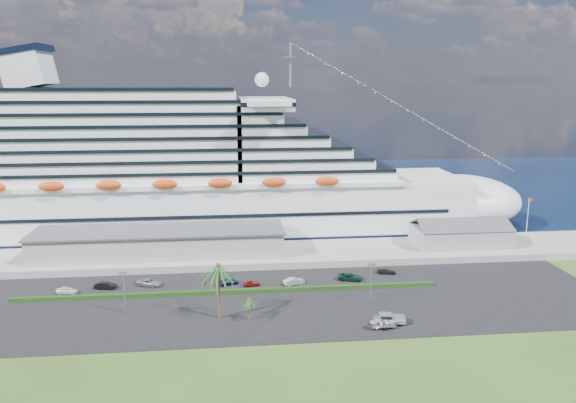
{
  "coord_description": "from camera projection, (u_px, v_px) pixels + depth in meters",
  "views": [
    {
      "loc": [
        -7.68,
        -95.23,
        43.82
      ],
      "look_at": [
        5.7,
        30.0,
        16.55
      ],
      "focal_mm": 35.0,
      "sensor_mm": 36.0,
      "label": 1
    }
  ],
  "objects": [
    {
      "name": "parked_car_6",
      "position": [
        350.0,
        277.0,
        125.1
      ],
      "size": [
        5.97,
        4.05,
        1.52
      ],
      "primitive_type": "imported",
      "rotation": [
        0.0,
        0.0,
        1.27
      ],
      "color": "#0C3221",
      "rests_on": "asphalt_lot"
    },
    {
      "name": "terminal_building",
      "position": [
        160.0,
        242.0,
        137.83
      ],
      "size": [
        61.0,
        15.0,
        6.3
      ],
      "color": "gray",
      "rests_on": "wharf"
    },
    {
      "name": "water",
      "position": [
        248.0,
        190.0,
        228.95
      ],
      "size": [
        420.0,
        160.0,
        0.02
      ],
      "primitive_type": "cube",
      "color": "black",
      "rests_on": "ground"
    },
    {
      "name": "ground",
      "position": [
        274.0,
        325.0,
        102.62
      ],
      "size": [
        420.0,
        420.0,
        0.0
      ],
      "primitive_type": "plane",
      "color": "#304A18",
      "rests_on": "ground"
    },
    {
      "name": "parked_car_5",
      "position": [
        294.0,
        281.0,
        122.39
      ],
      "size": [
        4.95,
        3.01,
        1.54
      ],
      "primitive_type": "imported",
      "rotation": [
        0.0,
        0.0,
        1.89
      ],
      "color": "#A9ABB0",
      "rests_on": "asphalt_lot"
    },
    {
      "name": "wharf",
      "position": [
        261.0,
        254.0,
        141.3
      ],
      "size": [
        240.0,
        20.0,
        1.8
      ],
      "primitive_type": "cube",
      "color": "gray",
      "rests_on": "ground"
    },
    {
      "name": "hedge",
      "position": [
        230.0,
        292.0,
        117.22
      ],
      "size": [
        88.0,
        1.1,
        0.9
      ],
      "primitive_type": "cube",
      "color": "black",
      "rests_on": "asphalt_lot"
    },
    {
      "name": "cruise_ship",
      "position": [
        180.0,
        178.0,
        159.04
      ],
      "size": [
        191.0,
        38.0,
        54.0
      ],
      "color": "silver",
      "rests_on": "ground"
    },
    {
      "name": "palm_short",
      "position": [
        249.0,
        302.0,
        103.8
      ],
      "size": [
        3.53,
        3.53,
        4.56
      ],
      "color": "#47301E",
      "rests_on": "ground"
    },
    {
      "name": "parked_car_7",
      "position": [
        386.0,
        271.0,
        129.28
      ],
      "size": [
        4.51,
        2.44,
        1.24
      ],
      "primitive_type": "imported",
      "rotation": [
        0.0,
        0.0,
        1.4
      ],
      "color": "black",
      "rests_on": "asphalt_lot"
    },
    {
      "name": "port_shed",
      "position": [
        461.0,
        235.0,
        145.96
      ],
      "size": [
        24.0,
        12.31,
        7.37
      ],
      "color": "gray",
      "rests_on": "wharf"
    },
    {
      "name": "parked_car_3",
      "position": [
        228.0,
        282.0,
        122.28
      ],
      "size": [
        5.1,
        3.55,
        1.37
      ],
      "primitive_type": "imported",
      "rotation": [
        0.0,
        0.0,
        1.95
      ],
      "color": "#10113A",
      "rests_on": "asphalt_lot"
    },
    {
      "name": "palm_tall",
      "position": [
        219.0,
        272.0,
        103.52
      ],
      "size": [
        8.82,
        8.82,
        11.13
      ],
      "color": "#47301E",
      "rests_on": "ground"
    },
    {
      "name": "lamp_post_right",
      "position": [
        371.0,
        278.0,
        111.34
      ],
      "size": [
        1.6,
        0.35,
        8.27
      ],
      "color": "gray",
      "rests_on": "asphalt_lot"
    },
    {
      "name": "boat_trailer",
      "position": [
        383.0,
        323.0,
        100.62
      ],
      "size": [
        5.73,
        3.71,
        1.65
      ],
      "color": "gray",
      "rests_on": "asphalt_lot"
    },
    {
      "name": "parked_car_2",
      "position": [
        149.0,
        282.0,
        121.77
      ],
      "size": [
        5.96,
        4.33,
        1.51
      ],
      "primitive_type": "imported",
      "rotation": [
        0.0,
        0.0,
        1.19
      ],
      "color": "gray",
      "rests_on": "asphalt_lot"
    },
    {
      "name": "pickup_truck",
      "position": [
        389.0,
        318.0,
        102.46
      ],
      "size": [
        6.01,
        2.96,
        2.02
      ],
      "color": "black",
      "rests_on": "asphalt_lot"
    },
    {
      "name": "lamp_post_left",
      "position": [
        124.0,
        288.0,
        106.35
      ],
      "size": [
        1.6,
        0.35,
        8.27
      ],
      "color": "gray",
      "rests_on": "asphalt_lot"
    },
    {
      "name": "parked_car_0",
      "position": [
        67.0,
        290.0,
        117.16
      ],
      "size": [
        4.58,
        2.53,
        1.47
      ],
      "primitive_type": "imported",
      "rotation": [
        0.0,
        0.0,
        1.38
      ],
      "color": "white",
      "rests_on": "asphalt_lot"
    },
    {
      "name": "parked_car_1",
      "position": [
        106.0,
        285.0,
        119.85
      ],
      "size": [
        4.89,
        2.48,
        1.54
      ],
      "primitive_type": "imported",
      "rotation": [
        0.0,
        0.0,
        1.38
      ],
      "color": "black",
      "rests_on": "asphalt_lot"
    },
    {
      "name": "flagpole",
      "position": [
        528.0,
        219.0,
        147.01
      ],
      "size": [
        1.08,
        0.16,
        12.0
      ],
      "color": "silver",
      "rests_on": "wharf"
    },
    {
      "name": "parked_car_4",
      "position": [
        251.0,
        283.0,
        121.53
      ],
      "size": [
        3.9,
        2.04,
        1.26
      ],
      "primitive_type": "imported",
      "rotation": [
        0.0,
        0.0,
        1.72
      ],
      "color": "maroon",
      "rests_on": "asphalt_lot"
    },
    {
      "name": "asphalt_lot",
      "position": [
        270.0,
        302.0,
        113.29
      ],
      "size": [
        140.0,
        38.0,
        0.12
      ],
      "primitive_type": "cube",
      "color": "black",
      "rests_on": "ground"
    }
  ]
}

